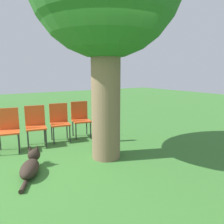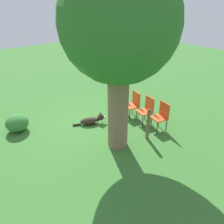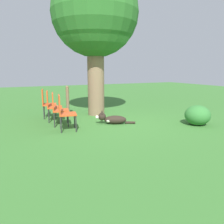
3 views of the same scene
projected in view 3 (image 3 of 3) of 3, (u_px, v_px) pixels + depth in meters
The scene contains 9 objects.
ground_plane at pixel (111, 120), 6.64m from camera, with size 30.00×30.00×0.00m, color #38702D.
oak_tree at pixel (95, 15), 6.90m from camera, with size 2.76×2.76×4.67m.
dog at pixel (112, 119), 6.20m from camera, with size 1.05×0.57×0.40m.
fence_post at pixel (68, 100), 7.31m from camera, with size 0.10×0.10×1.00m.
red_chair_0 at pixel (64, 111), 5.43m from camera, with size 0.49×0.51×0.92m.
red_chair_1 at pixel (57, 107), 5.92m from camera, with size 0.49×0.51×0.92m.
red_chair_2 at pixel (51, 104), 6.42m from camera, with size 0.49×0.51×0.92m.
red_chair_3 at pixel (47, 102), 6.92m from camera, with size 0.49×0.51×0.92m.
low_shrub at pixel (198, 115), 6.06m from camera, with size 0.70×0.70×0.56m.
Camera 3 is at (-2.76, -5.85, 1.53)m, focal length 35.00 mm.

